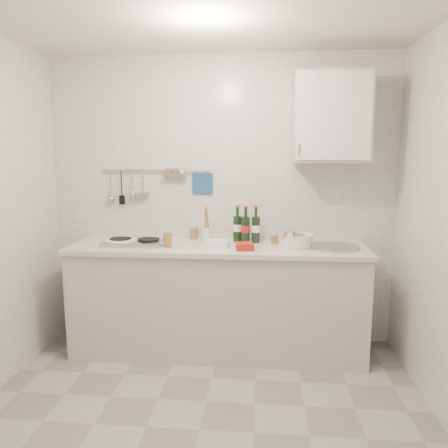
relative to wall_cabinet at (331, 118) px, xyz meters
name	(u,v)px	position (x,y,z in m)	size (l,w,h in m)	color
floor	(199,430)	(-0.90, -1.22, -1.95)	(3.00, 3.00, 0.00)	slate
back_wall	(221,202)	(-0.90, 0.18, -0.70)	(3.00, 0.02, 2.50)	silver
counter	(218,302)	(-0.89, -0.12, -1.52)	(2.44, 0.64, 0.96)	#B5B0A7
wall_rail	(153,181)	(-1.50, 0.15, -0.52)	(0.98, 0.09, 0.34)	#93969B
wall_cabinet	(331,118)	(0.00, 0.00, 0.00)	(0.60, 0.38, 0.70)	#B5B0A7
plate_stack_hob	(120,242)	(-1.72, -0.15, -1.01)	(0.28, 0.28, 0.04)	#4B71AA
plate_stack_sink	(298,241)	(-0.24, -0.12, -0.98)	(0.27, 0.25, 0.11)	white
wine_bottles	(246,224)	(-0.67, 0.02, -0.87)	(0.23, 0.12, 0.31)	black
butter_dish	(218,243)	(-0.89, -0.18, -1.00)	(0.18, 0.09, 0.06)	white
strawberry_punnet	(245,246)	(-0.67, -0.27, -1.00)	(0.13, 0.13, 0.06)	red
utensil_crock	(207,233)	(-1.01, 0.04, -0.96)	(0.07, 0.07, 0.30)	white
jar_a	(194,233)	(-1.13, 0.13, -0.98)	(0.07, 0.07, 0.10)	olive
jar_b	(288,237)	(-0.31, 0.05, -0.98)	(0.07, 0.07, 0.09)	olive
jar_c	(274,239)	(-0.43, -0.01, -0.99)	(0.06, 0.06, 0.07)	olive
jar_d	(168,239)	(-1.29, -0.22, -0.97)	(0.07, 0.07, 0.12)	olive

